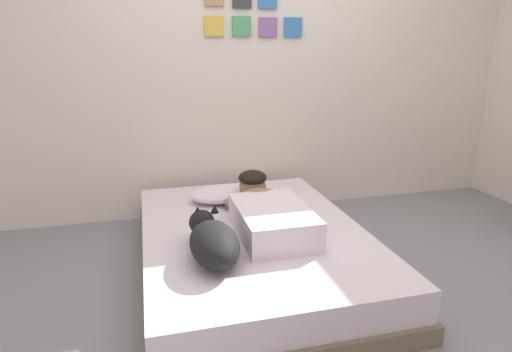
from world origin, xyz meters
The scene contains 8 objects.
ground_plane centered at (0.00, 0.00, 0.00)m, with size 13.32×13.32×0.00m, color gray.
back_wall centered at (0.00, 1.44, 1.25)m, with size 4.66×0.12×2.50m.
bed centered at (-0.29, 0.30, 0.14)m, with size 1.40×1.96×0.29m.
pillow centered at (-0.37, 0.84, 0.35)m, with size 0.52×0.32×0.11m, color silver.
person_lying centered at (-0.20, 0.30, 0.40)m, with size 0.43×0.92×0.27m.
dog centered at (-0.60, -0.05, 0.39)m, with size 0.26×0.57×0.21m.
coffee_cup centered at (-0.05, 0.62, 0.33)m, with size 0.12×0.09×0.07m.
cell_phone centered at (-0.03, 0.22, 0.29)m, with size 0.07×0.14×0.01m, color black.
Camera 1 is at (-0.91, -2.16, 1.39)m, focal length 30.33 mm.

